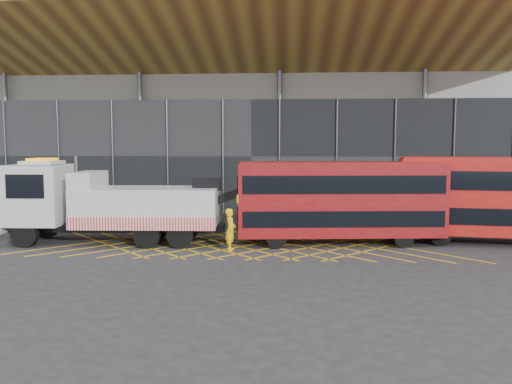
# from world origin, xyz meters

# --- Properties ---
(ground_plane) EXTENTS (120.00, 120.00, 0.00)m
(ground_plane) POSITION_xyz_m (0.00, 0.00, 0.00)
(ground_plane) COLOR #28282B
(road_markings) EXTENTS (21.56, 7.16, 0.01)m
(road_markings) POSITION_xyz_m (2.40, 0.00, 0.01)
(road_markings) COLOR gold
(road_markings) RESTS_ON ground_plane
(construction_building) EXTENTS (55.00, 23.97, 18.00)m
(construction_building) POSITION_xyz_m (1.92, 18.40, 8.98)
(construction_building) COLOR #999993
(construction_building) RESTS_ON ground_plane
(recovery_truck) EXTENTS (12.21, 3.27, 4.25)m
(recovery_truck) POSITION_xyz_m (-4.25, -0.26, 1.96)
(recovery_truck) COLOR black
(recovery_truck) RESTS_ON ground_plane
(bus_towed) EXTENTS (10.04, 3.21, 4.01)m
(bus_towed) POSITION_xyz_m (7.15, 0.21, 2.23)
(bus_towed) COLOR maroon
(bus_towed) RESTS_ON ground_plane
(bus_second) EXTENTS (10.62, 3.79, 4.23)m
(bus_second) POSITION_xyz_m (15.38, 0.73, 2.35)
(bus_second) COLOR #AD140F
(bus_second) RESTS_ON ground_plane
(worker) EXTENTS (0.46, 0.70, 1.93)m
(worker) POSITION_xyz_m (2.04, -1.61, 0.96)
(worker) COLOR yellow
(worker) RESTS_ON ground_plane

